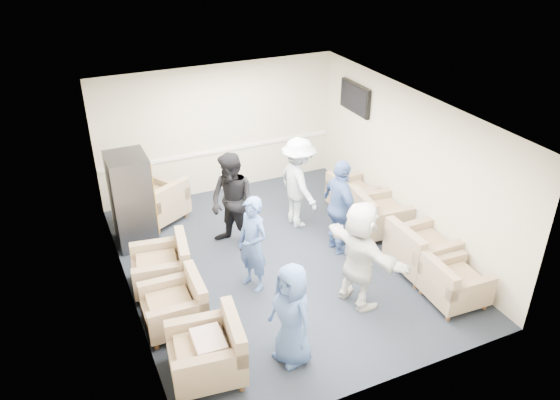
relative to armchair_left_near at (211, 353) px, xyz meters
name	(u,v)px	position (x,y,z in m)	size (l,w,h in m)	color
floor	(280,261)	(1.86, 1.96, -0.36)	(6.00, 6.00, 0.00)	black
ceiling	(280,112)	(1.86, 1.96, 2.34)	(6.00, 6.00, 0.00)	white
back_wall	(219,130)	(1.86, 4.96, 0.99)	(5.00, 0.02, 2.70)	beige
front_wall	(386,302)	(1.86, -1.04, 0.99)	(5.00, 0.02, 2.70)	beige
left_wall	(122,226)	(-0.64, 1.96, 0.99)	(0.02, 6.00, 2.70)	beige
right_wall	(409,165)	(4.36, 1.96, 0.99)	(0.02, 6.00, 2.70)	beige
chair_rail	(221,150)	(1.86, 4.94, 0.54)	(4.98, 0.04, 0.06)	white
tv	(355,98)	(4.30, 3.76, 1.68)	(0.10, 1.00, 0.58)	black
armchair_left_near	(211,353)	(0.00, 0.00, 0.00)	(1.02, 1.02, 0.73)	#8A7359
armchair_left_mid	(178,307)	(-0.14, 1.10, -0.03)	(0.87, 0.87, 0.68)	#8A7359
armchair_left_far	(165,268)	(-0.08, 2.09, -0.01)	(1.00, 1.00, 0.70)	#8A7359
armchair_right_near	(452,285)	(3.80, -0.10, -0.03)	(0.87, 0.87, 0.66)	#8A7359
armchair_right_midnear	(419,251)	(3.85, 0.78, 0.01)	(0.94, 0.94, 0.75)	#8A7359
armchair_right_midfar	(377,216)	(3.87, 2.07, -0.01)	(0.98, 0.98, 0.72)	#8A7359
armchair_right_far	(350,196)	(3.87, 3.02, -0.04)	(0.84, 0.84, 0.64)	#8A7359
armchair_corner	(160,204)	(0.34, 4.18, 0.00)	(1.23, 1.23, 0.72)	#8A7359
vending_machine	(132,200)	(-0.24, 3.62, 0.48)	(0.69, 0.80, 1.70)	#4D4D54
backpack	(186,285)	(0.13, 1.63, -0.09)	(0.34, 0.27, 0.53)	black
pillow	(209,342)	(-0.01, 0.01, 0.19)	(0.50, 0.38, 0.14)	beige
person_front_left	(292,315)	(1.07, -0.16, 0.39)	(0.73, 0.48, 1.50)	#405D9B
person_mid_left	(253,244)	(1.20, 1.52, 0.43)	(0.58, 0.38, 1.59)	#405D9B
person_back_left	(232,203)	(1.31, 2.73, 0.53)	(0.87, 0.68, 1.79)	black
person_back_right	(299,183)	(2.69, 2.97, 0.51)	(1.13, 0.65, 1.75)	silver
person_mid_right	(340,208)	(2.94, 1.86, 0.50)	(1.01, 0.42, 1.73)	#405D9B
person_front_right	(360,255)	(2.49, 0.51, 0.50)	(1.61, 0.51, 1.73)	silver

